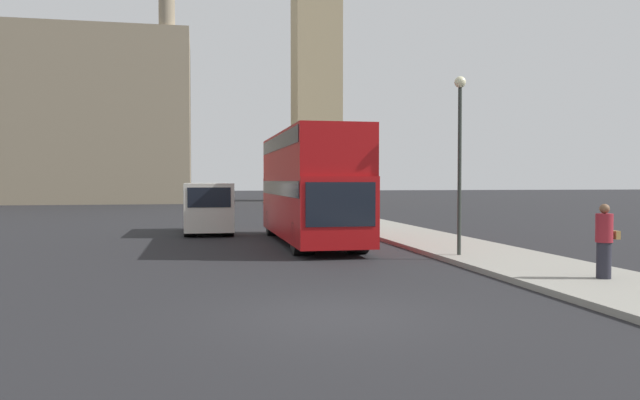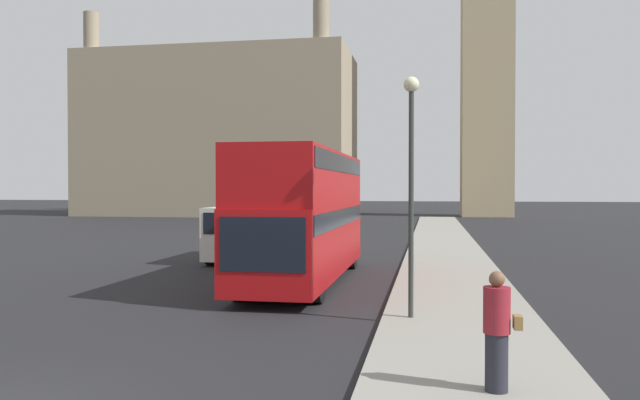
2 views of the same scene
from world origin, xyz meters
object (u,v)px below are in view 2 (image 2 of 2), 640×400
object	(u,v)px
street_lamp	(411,159)
white_van	(244,232)
red_double_decker_bus	(305,210)
pedestrian	(497,331)

from	to	relation	value
street_lamp	white_van	bearing A→B (deg)	123.20
red_double_decker_bus	white_van	xyz separation A→B (m)	(-3.86, 5.68, -1.15)
pedestrian	street_lamp	bearing A→B (deg)	105.47
red_double_decker_bus	pedestrian	bearing A→B (deg)	-65.03
red_double_decker_bus	street_lamp	bearing A→B (deg)	-57.76
white_van	pedestrian	xyz separation A→B (m)	(9.00, -16.72, -0.23)
red_double_decker_bus	pedestrian	xyz separation A→B (m)	(5.14, -11.03, -1.39)
white_van	pedestrian	bearing A→B (deg)	-61.71
red_double_decker_bus	white_van	bearing A→B (deg)	124.17
white_van	red_double_decker_bus	bearing A→B (deg)	-55.83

